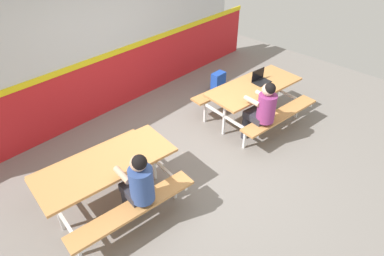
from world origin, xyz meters
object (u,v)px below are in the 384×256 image
(student_further, at_px, (262,108))
(backpack_dark, at_px, (218,82))
(student_nearer, at_px, (139,183))
(picnic_table_left, at_px, (107,172))
(laptop_dark, at_px, (260,79))
(picnic_table_right, at_px, (254,94))

(student_further, height_order, backpack_dark, student_further)
(student_nearer, xyz_separation_m, student_further, (2.48, -0.15, 0.00))
(student_further, bearing_deg, picnic_table_left, 164.42)
(student_further, height_order, laptop_dark, student_further)
(picnic_table_left, relative_size, student_nearer, 1.58)
(picnic_table_left, bearing_deg, backpack_dark, 15.39)
(student_nearer, height_order, laptop_dark, student_nearer)
(picnic_table_left, distance_m, laptop_dark, 3.27)
(student_nearer, distance_m, laptop_dark, 3.19)
(picnic_table_left, height_order, student_further, student_further)
(picnic_table_left, height_order, backpack_dark, picnic_table_left)
(picnic_table_left, relative_size, backpack_dark, 4.33)
(picnic_table_left, height_order, picnic_table_right, same)
(student_further, bearing_deg, picnic_table_right, 45.41)
(picnic_table_left, bearing_deg, student_nearer, -81.44)
(picnic_table_left, relative_size, picnic_table_right, 1.00)
(picnic_table_left, xyz_separation_m, laptop_dark, (3.26, -0.20, 0.21))
(student_further, bearing_deg, student_nearer, 176.65)
(picnic_table_right, relative_size, student_further, 1.58)
(laptop_dark, distance_m, backpack_dark, 1.31)
(picnic_table_left, xyz_separation_m, student_further, (2.57, -0.72, 0.13))
(backpack_dark, bearing_deg, picnic_table_right, -109.04)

